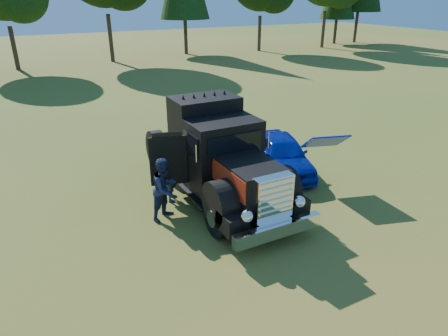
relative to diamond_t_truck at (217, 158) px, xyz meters
The scene contains 5 objects.
ground 2.25m from the diamond_t_truck, 110.00° to the right, with size 120.00×120.00×0.00m, color #365B1A.
diamond_t_truck is the anchor object (origin of this frame).
hotrod_coupe 3.05m from the diamond_t_truck, 12.31° to the left, with size 2.61×4.34×1.89m.
spectator_near 1.48m from the diamond_t_truck, 164.69° to the left, with size 0.68×0.45×1.88m, color #1B2941.
spectator_far 2.03m from the diamond_t_truck, 163.99° to the right, with size 0.89×0.69×1.82m, color #1D2D43.
Camera 1 is at (-4.45, -8.42, 5.97)m, focal length 32.00 mm.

